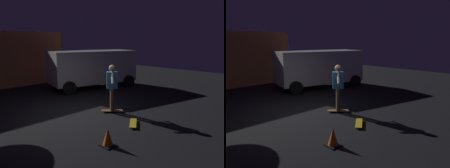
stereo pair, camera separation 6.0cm
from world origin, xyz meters
TOP-DOWN VIEW (x-y plane):
  - ground_plane at (0.00, 0.00)m, footprint 28.00×28.00m
  - parked_van at (3.36, 3.19)m, footprint 4.91×3.08m
  - skateboard_ridden at (1.04, -0.69)m, footprint 0.72×0.66m
  - skateboard_spare at (0.63, -2.04)m, footprint 0.74×0.64m
  - skater at (1.04, -0.69)m, footprint 0.71×0.80m
  - traffic_cone at (-0.88, -2.49)m, footprint 0.34×0.34m

SIDE VIEW (x-z plane):
  - ground_plane at x=0.00m, z-range 0.00..0.00m
  - skateboard_ridden at x=1.04m, z-range 0.02..0.09m
  - skateboard_spare at x=0.63m, z-range 0.02..0.09m
  - traffic_cone at x=-0.88m, z-range -0.02..0.44m
  - skater at x=1.04m, z-range 0.20..1.87m
  - parked_van at x=3.36m, z-range 0.15..2.18m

